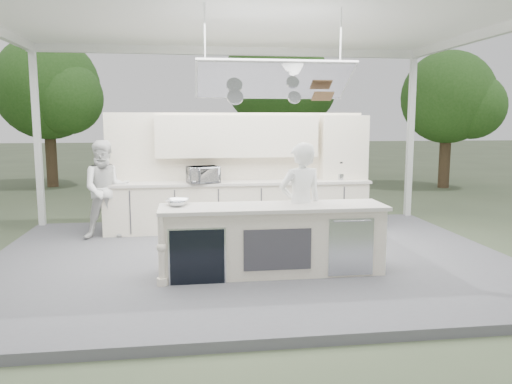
{
  "coord_description": "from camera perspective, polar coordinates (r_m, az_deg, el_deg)",
  "views": [
    {
      "loc": [
        -0.94,
        -7.53,
        2.22
      ],
      "look_at": [
        0.14,
        0.4,
        1.07
      ],
      "focal_mm": 35.0,
      "sensor_mm": 36.0,
      "label": 1
    }
  ],
  "objects": [
    {
      "name": "ground",
      "position": [
        7.91,
        -0.62,
        -8.14
      ],
      "size": [
        90.0,
        90.0,
        0.0
      ],
      "primitive_type": "plane",
      "color": "#4C583D",
      "rests_on": "ground"
    },
    {
      "name": "stage_deck",
      "position": [
        7.89,
        -0.62,
        -7.72
      ],
      "size": [
        8.0,
        6.0,
        0.12
      ],
      "primitive_type": "cube",
      "color": "#57575B",
      "rests_on": "ground"
    },
    {
      "name": "tent",
      "position": [
        7.72,
        -0.63,
        19.3
      ],
      "size": [
        8.2,
        6.2,
        3.86
      ],
      "color": "white",
      "rests_on": "ground"
    },
    {
      "name": "demo_island",
      "position": [
        6.91,
        1.8,
        -5.44
      ],
      "size": [
        3.1,
        0.79,
        0.95
      ],
      "color": "white",
      "rests_on": "stage_deck"
    },
    {
      "name": "back_counter",
      "position": [
        9.61,
        -2.04,
        -1.55
      ],
      "size": [
        5.08,
        0.72,
        0.95
      ],
      "color": "white",
      "rests_on": "stage_deck"
    },
    {
      "name": "back_wall_unit",
      "position": [
        9.76,
        0.41,
        4.38
      ],
      "size": [
        5.05,
        0.48,
        2.25
      ],
      "color": "white",
      "rests_on": "stage_deck"
    },
    {
      "name": "tree_cluster",
      "position": [
        17.35,
        -5.29,
        11.66
      ],
      "size": [
        19.55,
        9.4,
        5.85
      ],
      "color": "#4E3727",
      "rests_on": "ground"
    },
    {
      "name": "head_chef",
      "position": [
        7.12,
        5.11,
        -1.58
      ],
      "size": [
        0.73,
        0.57,
        1.8
      ],
      "primitive_type": "imported",
      "rotation": [
        0.0,
        0.0,
        3.37
      ],
      "color": "white",
      "rests_on": "stage_deck"
    },
    {
      "name": "sous_chef",
      "position": [
        9.28,
        -16.74,
        0.26
      ],
      "size": [
        0.96,
        0.81,
        1.76
      ],
      "primitive_type": "imported",
      "rotation": [
        0.0,
        0.0,
        0.19
      ],
      "color": "silver",
      "rests_on": "stage_deck"
    },
    {
      "name": "toaster_oven",
      "position": [
        9.29,
        -6.06,
        1.98
      ],
      "size": [
        0.65,
        0.52,
        0.31
      ],
      "primitive_type": "imported",
      "rotation": [
        0.0,
        0.0,
        0.28
      ],
      "color": "silver",
      "rests_on": "back_counter"
    },
    {
      "name": "bowl_large",
      "position": [
        6.97,
        -8.97,
        -1.11
      ],
      "size": [
        0.39,
        0.39,
        0.08
      ],
      "primitive_type": "imported",
      "rotation": [
        0.0,
        0.0,
        -0.29
      ],
      "color": "silver",
      "rests_on": "demo_island"
    },
    {
      "name": "bowl_small",
      "position": [
        6.81,
        -9.0,
        -1.37
      ],
      "size": [
        0.22,
        0.22,
        0.07
      ],
      "primitive_type": "imported",
      "rotation": [
        0.0,
        0.0,
        0.04
      ],
      "color": "#B3B6BA",
      "rests_on": "demo_island"
    }
  ]
}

